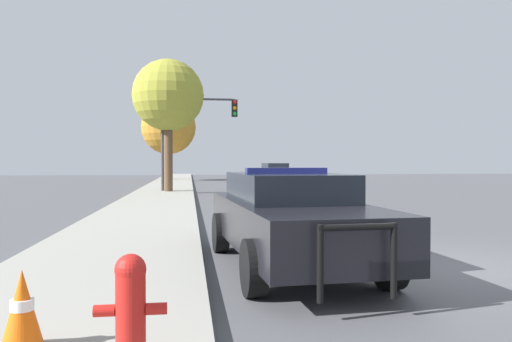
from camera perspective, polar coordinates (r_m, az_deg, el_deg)
The scene contains 9 objects.
ground_plane at distance 8.39m, azimuth 19.88°, elevation -10.26°, with size 110.00×110.00×0.00m, color #4F4F54.
sidewalk_left at distance 7.57m, azimuth -17.61°, elevation -10.98°, with size 3.00×110.00×0.13m.
police_car at distance 7.79m, azimuth 3.87°, elevation -5.21°, with size 2.27×5.17×1.54m.
fire_hydrant at distance 3.95m, azimuth -14.14°, elevation -14.68°, with size 0.53×0.23×0.83m.
traffic_light at distance 26.29m, azimuth -7.13°, elevation 5.43°, with size 3.97×0.35×4.92m.
car_background_oncoming at distance 35.05m, azimuth 2.24°, elevation -0.29°, with size 2.09×4.55×1.53m.
tree_sidewalk_far at distance 43.66m, azimuth -9.97°, elevation 4.94°, with size 4.66×4.66×6.81m.
tree_sidewalk_mid at distance 26.04m, azimuth -10.02°, elevation 8.44°, with size 3.63×3.63×6.72m.
traffic_cone at distance 4.59m, azimuth -25.16°, elevation -14.04°, with size 0.33×0.33×0.64m.
Camera 1 is at (-3.81, -7.29, 1.64)m, focal length 35.00 mm.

